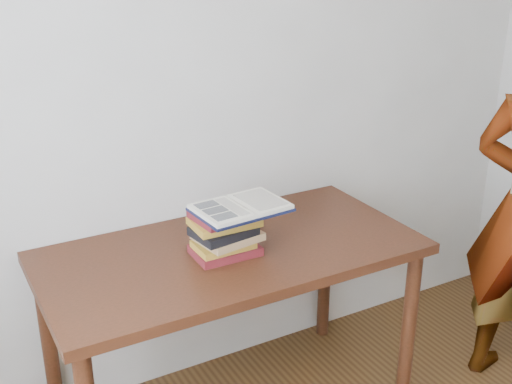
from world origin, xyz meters
TOP-DOWN VIEW (x-y plane):
  - desk at (-0.06, 1.38)m, footprint 1.45×0.73m
  - book_stack at (-0.11, 1.35)m, footprint 0.26×0.22m
  - open_book at (-0.05, 1.32)m, footprint 0.35×0.26m

SIDE VIEW (x-z plane):
  - desk at x=-0.06m, z-range 0.29..1.07m
  - book_stack at x=-0.11m, z-range 0.78..0.95m
  - open_book at x=-0.05m, z-range 0.95..0.98m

